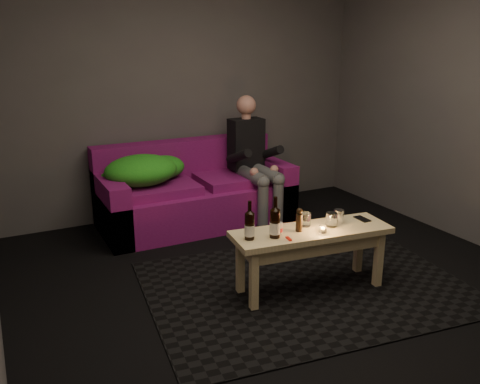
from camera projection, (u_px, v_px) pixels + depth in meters
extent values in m
plane|color=black|center=(301.00, 296.00, 3.76)|extent=(4.50, 4.50, 0.00)
plane|color=#4E4B4E|center=(186.00, 91.00, 5.30)|extent=(4.00, 0.00, 4.00)
cube|color=black|center=(305.00, 286.00, 3.90)|extent=(2.56, 1.99, 0.01)
cube|color=#750F5D|center=(196.00, 205.00, 5.16)|extent=(1.91, 0.86, 0.40)
cube|color=#750F5D|center=(184.00, 159.00, 5.32)|extent=(1.91, 0.21, 0.42)
cube|color=#750F5D|center=(111.00, 209.00, 4.76)|extent=(0.19, 0.86, 0.59)
cube|color=#750F5D|center=(270.00, 186.00, 5.51)|extent=(0.19, 0.86, 0.59)
cube|color=#750F5D|center=(159.00, 189.00, 4.88)|extent=(0.72, 0.57, 0.10)
cube|color=#750F5D|center=(234.00, 179.00, 5.23)|extent=(0.72, 0.57, 0.10)
ellipsoid|color=#198B1D|center=(141.00, 170.00, 4.80)|extent=(0.69, 0.53, 0.29)
ellipsoid|color=#198B1D|center=(164.00, 167.00, 5.04)|extent=(0.42, 0.34, 0.23)
ellipsoid|color=#198B1D|center=(116.00, 177.00, 4.83)|extent=(0.31, 0.25, 0.15)
cube|color=black|center=(246.00, 144.00, 5.30)|extent=(0.34, 0.21, 0.52)
sphere|color=tan|center=(246.00, 105.00, 5.18)|extent=(0.20, 0.20, 0.20)
cylinder|color=#474A50|center=(252.00, 176.00, 5.08)|extent=(0.13, 0.48, 0.13)
cylinder|color=#474A50|center=(267.00, 174.00, 5.16)|extent=(0.13, 0.48, 0.13)
cylinder|color=#474A50|center=(263.00, 207.00, 4.96)|extent=(0.10, 0.10, 0.49)
cylinder|color=#474A50|center=(278.00, 205.00, 5.04)|extent=(0.10, 0.10, 0.49)
cube|color=black|center=(265.00, 230.00, 4.98)|extent=(0.09, 0.21, 0.06)
cube|color=black|center=(280.00, 227.00, 5.05)|extent=(0.09, 0.21, 0.06)
cube|color=tan|center=(312.00, 232.00, 3.72)|extent=(1.23, 0.51, 0.04)
cube|color=tan|center=(311.00, 242.00, 3.74)|extent=(1.06, 0.41, 0.11)
cube|color=tan|center=(254.00, 281.00, 3.50)|extent=(0.06, 0.06, 0.44)
cube|color=tan|center=(240.00, 265.00, 3.74)|extent=(0.06, 0.06, 0.44)
cube|color=tan|center=(378.00, 260.00, 3.84)|extent=(0.06, 0.06, 0.44)
cube|color=tan|center=(359.00, 247.00, 4.08)|extent=(0.06, 0.06, 0.44)
cylinder|color=black|center=(250.00, 226.00, 3.51)|extent=(0.07, 0.07, 0.19)
cylinder|color=white|center=(250.00, 230.00, 3.51)|extent=(0.07, 0.07, 0.08)
cone|color=black|center=(250.00, 211.00, 3.47)|extent=(0.07, 0.07, 0.03)
cylinder|color=black|center=(250.00, 207.00, 3.47)|extent=(0.03, 0.03, 0.09)
cylinder|color=black|center=(275.00, 224.00, 3.54)|extent=(0.07, 0.07, 0.20)
cylinder|color=white|center=(275.00, 228.00, 3.55)|extent=(0.08, 0.08, 0.08)
cone|color=black|center=(275.00, 208.00, 3.50)|extent=(0.07, 0.07, 0.03)
cylinder|color=black|center=(275.00, 204.00, 3.49)|extent=(0.03, 0.03, 0.10)
cylinder|color=silver|center=(280.00, 228.00, 3.62)|extent=(0.05, 0.05, 0.09)
cylinder|color=black|center=(299.00, 223.00, 3.66)|extent=(0.06, 0.06, 0.13)
cylinder|color=white|center=(305.00, 219.00, 3.77)|extent=(0.11, 0.11, 0.10)
cylinder|color=white|center=(323.00, 230.00, 3.65)|extent=(0.06, 0.06, 0.04)
sphere|color=orange|center=(323.00, 228.00, 3.65)|extent=(0.02, 0.02, 0.02)
cylinder|color=white|center=(332.00, 220.00, 3.76)|extent=(0.11, 0.11, 0.11)
cylinder|color=silver|center=(339.00, 216.00, 3.84)|extent=(0.09, 0.09, 0.10)
cube|color=black|center=(362.00, 219.00, 3.92)|extent=(0.07, 0.14, 0.01)
cube|color=red|center=(289.00, 239.00, 3.53)|extent=(0.03, 0.07, 0.01)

